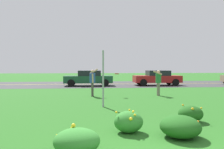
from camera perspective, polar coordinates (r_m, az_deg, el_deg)
ground_plane at (r=13.50m, az=1.63°, el=-5.53°), size 120.00×120.00×0.00m
highway_strip at (r=23.58m, az=-1.48°, el=-2.44°), size 120.00×9.44×0.01m
highway_center_stripe at (r=23.58m, az=-1.48°, el=-2.43°), size 120.00×0.16×0.00m
daylily_clump_mid_center at (r=5.83m, az=16.98°, el=-12.53°), size 0.99×1.01×0.54m
daylily_clump_mid_right at (r=4.65m, az=-8.94°, el=-16.39°), size 0.92×0.83×0.57m
daylily_clump_front_left at (r=6.01m, az=4.23°, el=-11.91°), size 0.76×0.68×0.61m
daylily_clump_front_right at (r=7.57m, az=19.37°, el=-9.38°), size 0.77×0.71×0.54m
sign_post_near_path at (r=9.74m, az=-2.27°, el=-1.06°), size 0.07×0.10×2.46m
person_thrower_blue_shirt at (r=13.42m, az=-4.99°, el=-1.50°), size 0.52×0.49×1.67m
person_catcher_green_shirt at (r=13.96m, az=11.70°, el=-1.53°), size 0.53×0.49×1.55m
frisbee_red at (r=13.45m, az=1.25°, el=0.18°), size 0.26×0.26×0.07m
car_red_center_left at (r=22.33m, az=11.40°, el=-0.81°), size 4.50×2.00×1.45m
car_dark_green_center_right at (r=21.35m, az=-5.97°, el=-0.90°), size 4.50×2.00×1.45m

